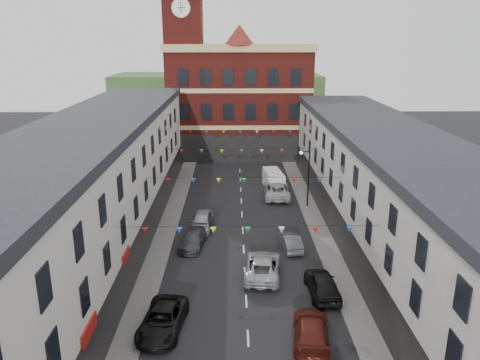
{
  "coord_description": "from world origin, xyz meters",
  "views": [
    {
      "loc": [
        -0.79,
        -31.36,
        16.74
      ],
      "look_at": [
        -0.24,
        9.08,
        4.46
      ],
      "focal_mm": 35.0,
      "sensor_mm": 36.0,
      "label": 1
    }
  ],
  "objects_px": {
    "street_lamp": "(306,171)",
    "car_left_c": "(163,320)",
    "moving_car": "(263,266)",
    "car_right_f": "(277,190)",
    "white_van": "(273,180)",
    "car_left_e": "(202,221)",
    "car_right_d": "(322,284)",
    "car_left_d": "(193,239)",
    "car_right_e": "(290,241)",
    "pedestrian": "(210,222)",
    "car_right_c": "(311,330)"
  },
  "relations": [
    {
      "from": "moving_car",
      "to": "car_right_f",
      "type": "bearing_deg",
      "value": -92.02
    },
    {
      "from": "car_right_e",
      "to": "white_van",
      "type": "bearing_deg",
      "value": -96.44
    },
    {
      "from": "car_right_d",
      "to": "car_right_f",
      "type": "bearing_deg",
      "value": -88.96
    },
    {
      "from": "car_left_d",
      "to": "car_right_e",
      "type": "bearing_deg",
      "value": 4.18
    },
    {
      "from": "car_left_d",
      "to": "car_right_f",
      "type": "height_order",
      "value": "car_right_f"
    },
    {
      "from": "street_lamp",
      "to": "car_left_c",
      "type": "relative_size",
      "value": 1.18
    },
    {
      "from": "pedestrian",
      "to": "car_right_c",
      "type": "bearing_deg",
      "value": -46.01
    },
    {
      "from": "car_left_d",
      "to": "car_right_c",
      "type": "relative_size",
      "value": 0.88
    },
    {
      "from": "car_right_f",
      "to": "moving_car",
      "type": "relative_size",
      "value": 1.09
    },
    {
      "from": "car_left_d",
      "to": "car_right_f",
      "type": "distance_m",
      "value": 15.03
    },
    {
      "from": "car_left_c",
      "to": "car_right_c",
      "type": "relative_size",
      "value": 1.01
    },
    {
      "from": "street_lamp",
      "to": "pedestrian",
      "type": "bearing_deg",
      "value": -145.75
    },
    {
      "from": "white_van",
      "to": "pedestrian",
      "type": "bearing_deg",
      "value": -124.91
    },
    {
      "from": "car_left_e",
      "to": "white_van",
      "type": "bearing_deg",
      "value": 61.53
    },
    {
      "from": "car_right_e",
      "to": "moving_car",
      "type": "height_order",
      "value": "moving_car"
    },
    {
      "from": "car_left_c",
      "to": "pedestrian",
      "type": "distance_m",
      "value": 14.86
    },
    {
      "from": "car_right_d",
      "to": "street_lamp",
      "type": "bearing_deg",
      "value": -97.04
    },
    {
      "from": "car_left_d",
      "to": "car_right_e",
      "type": "relative_size",
      "value": 1.11
    },
    {
      "from": "car_left_d",
      "to": "street_lamp",
      "type": "bearing_deg",
      "value": 48.75
    },
    {
      "from": "car_right_c",
      "to": "car_right_d",
      "type": "distance_m",
      "value": 5.35
    },
    {
      "from": "white_van",
      "to": "pedestrian",
      "type": "distance_m",
      "value": 14.5
    },
    {
      "from": "car_left_c",
      "to": "car_right_d",
      "type": "xyz_separation_m",
      "value": [
        10.25,
        3.91,
        0.09
      ]
    },
    {
      "from": "car_right_e",
      "to": "pedestrian",
      "type": "distance_m",
      "value": 7.6
    },
    {
      "from": "white_van",
      "to": "car_right_d",
      "type": "bearing_deg",
      "value": -93.98
    },
    {
      "from": "moving_car",
      "to": "street_lamp",
      "type": "bearing_deg",
      "value": -103.57
    },
    {
      "from": "car_right_c",
      "to": "pedestrian",
      "type": "relative_size",
      "value": 2.61
    },
    {
      "from": "car_left_c",
      "to": "car_right_c",
      "type": "xyz_separation_m",
      "value": [
        8.67,
        -1.21,
        0.02
      ]
    },
    {
      "from": "white_van",
      "to": "street_lamp",
      "type": "bearing_deg",
      "value": -74.1
    },
    {
      "from": "car_left_c",
      "to": "car_left_e",
      "type": "distance_m",
      "value": 15.53
    },
    {
      "from": "street_lamp",
      "to": "pedestrian",
      "type": "distance_m",
      "value": 11.82
    },
    {
      "from": "street_lamp",
      "to": "car_left_e",
      "type": "bearing_deg",
      "value": -151.08
    },
    {
      "from": "car_right_f",
      "to": "white_van",
      "type": "bearing_deg",
      "value": -86.16
    },
    {
      "from": "street_lamp",
      "to": "car_right_e",
      "type": "distance_m",
      "value": 10.75
    },
    {
      "from": "car_left_c",
      "to": "moving_car",
      "type": "height_order",
      "value": "moving_car"
    },
    {
      "from": "car_right_e",
      "to": "white_van",
      "type": "height_order",
      "value": "white_van"
    },
    {
      "from": "car_left_e",
      "to": "car_right_c",
      "type": "relative_size",
      "value": 0.89
    },
    {
      "from": "car_right_c",
      "to": "white_van",
      "type": "xyz_separation_m",
      "value": [
        0.2,
        28.76,
        0.29
      ]
    },
    {
      "from": "moving_car",
      "to": "white_van",
      "type": "distance_m",
      "value": 21.02
    },
    {
      "from": "car_right_f",
      "to": "moving_car",
      "type": "distance_m",
      "value": 17.89
    },
    {
      "from": "white_van",
      "to": "car_left_d",
      "type": "bearing_deg",
      "value": -124.28
    },
    {
      "from": "car_left_e",
      "to": "moving_car",
      "type": "bearing_deg",
      "value": -56.85
    },
    {
      "from": "car_right_c",
      "to": "pedestrian",
      "type": "xyz_separation_m",
      "value": [
        -6.51,
        15.91,
        0.23
      ]
    },
    {
      "from": "car_right_c",
      "to": "car_right_e",
      "type": "height_order",
      "value": "car_right_c"
    },
    {
      "from": "car_left_e",
      "to": "car_right_d",
      "type": "height_order",
      "value": "car_right_d"
    },
    {
      "from": "car_left_d",
      "to": "pedestrian",
      "type": "xyz_separation_m",
      "value": [
        1.32,
        2.95,
        0.32
      ]
    },
    {
      "from": "car_left_e",
      "to": "car_right_e",
      "type": "bearing_deg",
      "value": -25.72
    },
    {
      "from": "car_left_e",
      "to": "car_right_d",
      "type": "bearing_deg",
      "value": -49.02
    },
    {
      "from": "car_left_d",
      "to": "white_van",
      "type": "bearing_deg",
      "value": 70.75
    },
    {
      "from": "car_right_f",
      "to": "moving_car",
      "type": "xyz_separation_m",
      "value": [
        -2.61,
        -17.7,
        -0.07
      ]
    },
    {
      "from": "car_left_c",
      "to": "white_van",
      "type": "height_order",
      "value": "white_van"
    }
  ]
}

